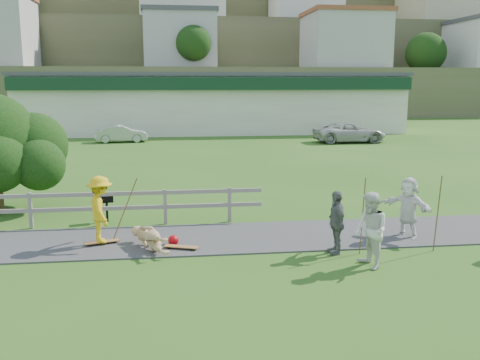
{
  "coord_description": "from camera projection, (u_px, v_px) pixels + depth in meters",
  "views": [
    {
      "loc": [
        0.22,
        -12.94,
        4.36
      ],
      "look_at": [
        2.16,
        2.0,
        1.58
      ],
      "focal_mm": 40.0,
      "sensor_mm": 36.0,
      "label": 1
    }
  ],
  "objects": [
    {
      "name": "ground",
      "position": [
        165.0,
        258.0,
        13.38
      ],
      "size": [
        260.0,
        260.0,
        0.0
      ],
      "primitive_type": "plane",
      "color": "#2A5719",
      "rests_on": "ground"
    },
    {
      "name": "path",
      "position": [
        165.0,
        240.0,
        14.84
      ],
      "size": [
        34.0,
        3.0,
        0.04
      ],
      "primitive_type": "cube",
      "color": "#363638",
      "rests_on": "ground"
    },
    {
      "name": "fence",
      "position": [
        9.0,
        206.0,
        15.88
      ],
      "size": [
        15.05,
        0.1,
        1.1
      ],
      "color": "slate",
      "rests_on": "ground"
    },
    {
      "name": "strip_mall",
      "position": [
        213.0,
        102.0,
        47.49
      ],
      "size": [
        32.5,
        10.75,
        5.1
      ],
      "color": "beige",
      "rests_on": "ground"
    },
    {
      "name": "hillside",
      "position": [
        167.0,
        27.0,
        99.8
      ],
      "size": [
        220.0,
        67.0,
        47.5
      ],
      "color": "#4C5230",
      "rests_on": "ground"
    },
    {
      "name": "skater_rider",
      "position": [
        101.0,
        213.0,
        14.26
      ],
      "size": [
        0.95,
        1.3,
        1.8
      ],
      "primitive_type": "imported",
      "rotation": [
        0.0,
        0.0,
        1.84
      ],
      "color": "gold",
      "rests_on": "ground"
    },
    {
      "name": "skater_fallen",
      "position": [
        150.0,
        238.0,
        13.95
      ],
      "size": [
        1.82,
        1.15,
        0.66
      ],
      "primitive_type": "imported",
      "rotation": [
        0.0,
        0.0,
        0.44
      ],
      "color": "tan",
      "rests_on": "ground"
    },
    {
      "name": "spectator_a",
      "position": [
        371.0,
        231.0,
        12.54
      ],
      "size": [
        0.83,
        0.99,
        1.81
      ],
      "primitive_type": "imported",
      "rotation": [
        0.0,
        0.0,
        4.89
      ],
      "color": "silver",
      "rests_on": "ground"
    },
    {
      "name": "spectator_b",
      "position": [
        336.0,
        222.0,
        13.62
      ],
      "size": [
        0.42,
        0.97,
        1.65
      ],
      "primitive_type": "imported",
      "rotation": [
        0.0,
        0.0,
        4.73
      ],
      "color": "slate",
      "rests_on": "ground"
    },
    {
      "name": "spectator_d",
      "position": [
        408.0,
        208.0,
        15.02
      ],
      "size": [
        1.28,
        1.64,
        1.73
      ],
      "primitive_type": "imported",
      "rotation": [
        0.0,
        0.0,
        5.27
      ],
      "color": "white",
      "rests_on": "ground"
    },
    {
      "name": "car_silver",
      "position": [
        121.0,
        134.0,
        38.91
      ],
      "size": [
        3.85,
        1.62,
        1.24
      ],
      "primitive_type": "imported",
      "rotation": [
        0.0,
        0.0,
        1.66
      ],
      "color": "#AEB0B6",
      "rests_on": "ground"
    },
    {
      "name": "car_white",
      "position": [
        350.0,
        132.0,
        38.74
      ],
      "size": [
        5.26,
        2.56,
        1.44
      ],
      "primitive_type": "imported",
      "rotation": [
        0.0,
        0.0,
        1.6
      ],
      "color": "#BCBCB7",
      "rests_on": "ground"
    },
    {
      "name": "bbq",
      "position": [
        107.0,
        209.0,
        16.79
      ],
      "size": [
        0.45,
        0.38,
        0.84
      ],
      "primitive_type": null,
      "rotation": [
        0.0,
        0.0,
        0.23
      ],
      "color": "black",
      "rests_on": "ground"
    },
    {
      "name": "longboard_rider",
      "position": [
        102.0,
        244.0,
        14.42
      ],
      "size": [
        0.94,
        0.49,
        0.1
      ],
      "primitive_type": null,
      "rotation": [
        0.0,
        0.0,
        0.31
      ],
      "color": "#986031",
      "rests_on": "ground"
    },
    {
      "name": "longboard_fallen",
      "position": [
        181.0,
        248.0,
        14.0
      ],
      "size": [
        0.93,
        0.52,
        0.1
      ],
      "primitive_type": null,
      "rotation": [
        0.0,
        0.0,
        -0.35
      ],
      "color": "#986031",
      "rests_on": "ground"
    },
    {
      "name": "helmet",
      "position": [
        173.0,
        240.0,
        14.4
      ],
      "size": [
        0.29,
        0.29,
        0.29
      ],
      "primitive_type": "sphere",
      "color": "#A2070E",
      "rests_on": "ground"
    },
    {
      "name": "pole_rider",
      "position": [
        125.0,
        207.0,
        14.72
      ],
      "size": [
        0.03,
        0.03,
        1.89
      ],
      "primitive_type": "cylinder",
      "color": "brown",
      "rests_on": "ground"
    },
    {
      "name": "pole_spec_left",
      "position": [
        362.0,
        216.0,
        13.55
      ],
      "size": [
        0.03,
        0.03,
        1.98
      ],
      "primitive_type": "cylinder",
      "color": "brown",
      "rests_on": "ground"
    },
    {
      "name": "pole_spec_right",
      "position": [
        438.0,
        214.0,
        13.76
      ],
      "size": [
        0.03,
        0.03,
        2.0
      ],
      "primitive_type": "cylinder",
      "color": "brown",
      "rests_on": "ground"
    }
  ]
}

